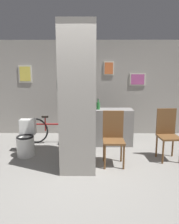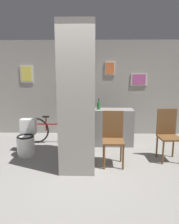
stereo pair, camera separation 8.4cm
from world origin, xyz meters
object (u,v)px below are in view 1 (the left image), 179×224
object	(u,v)px
chair_near_pillar	(113,136)
chair_by_doorway	(167,132)
bottle_tall	(98,105)
toilet	(26,141)
bicycle	(56,130)

from	to	relation	value
chair_near_pillar	chair_by_doorway	distance (m)	1.16
chair_by_doorway	bottle_tall	xyz separation A→B (m)	(-1.39, 0.84, 0.41)
toilet	chair_by_doorway	xyz separation A→B (m)	(2.95, -0.17, 0.25)
toilet	chair_near_pillar	xyz separation A→B (m)	(1.82, -0.43, 0.25)
toilet	chair_near_pillar	distance (m)	1.89
chair_near_pillar	chair_by_doorway	world-z (taller)	same
bicycle	toilet	bearing A→B (deg)	-124.70
chair_by_doorway	chair_near_pillar	bearing A→B (deg)	-170.80
chair_near_pillar	bicycle	bearing A→B (deg)	137.96
toilet	chair_near_pillar	bearing A→B (deg)	-13.38
toilet	bottle_tall	size ratio (longest dim) A/B	2.81
chair_by_doorway	bottle_tall	size ratio (longest dim) A/B	3.91
chair_near_pillar	chair_by_doorway	bearing A→B (deg)	13.35
bicycle	bottle_tall	xyz separation A→B (m)	(1.04, -0.09, 0.64)
chair_near_pillar	bicycle	size ratio (longest dim) A/B	0.62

